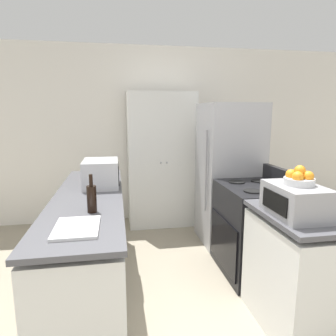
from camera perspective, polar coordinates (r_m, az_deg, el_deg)
wall_back at (r=4.61m, az=-3.11°, el=6.27°), size 7.00×0.06×2.60m
counter_left at (r=2.92m, az=-14.52°, el=-13.97°), size 0.60×2.34×0.91m
counter_right at (r=2.61m, az=23.80°, el=-17.72°), size 0.60×0.80×0.91m
pantry_cabinet at (r=4.36m, az=-1.32°, el=1.58°), size 0.96×0.53×1.92m
stove at (r=3.25m, az=16.06°, el=-11.06°), size 0.66×0.80×1.07m
refrigerator at (r=3.84m, az=11.52°, el=-1.16°), size 0.71×0.71×1.75m
microwave at (r=3.04m, az=-12.63°, el=-0.98°), size 0.34×0.46×0.26m
wine_bottle at (r=2.27m, az=-14.33°, el=-5.56°), size 0.07×0.07×0.28m
toaster_oven at (r=2.30m, az=23.11°, el=-5.73°), size 0.32×0.45×0.22m
fruit_bowl at (r=2.27m, az=23.74°, el=-1.74°), size 0.21×0.21×0.14m
cutting_board at (r=2.00m, az=-16.97°, el=-10.82°), size 0.27×0.37×0.02m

